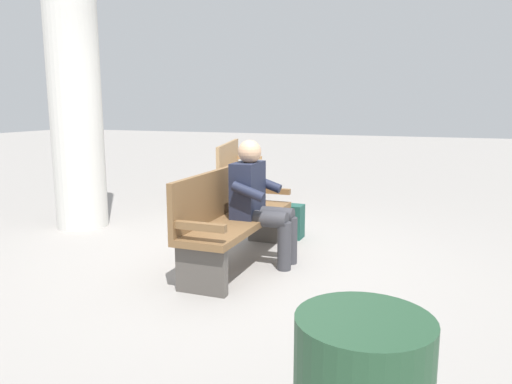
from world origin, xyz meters
name	(u,v)px	position (x,y,z in m)	size (l,w,h in m)	color
ground_plane	(240,264)	(0.00, 0.00, 0.00)	(40.00, 40.00, 0.00)	gray
bench_near	(233,216)	(0.00, -0.07, 0.46)	(1.80, 0.49, 0.90)	brown
person_seated	(259,199)	(-0.08, 0.16, 0.63)	(0.57, 0.57, 1.18)	#1E2338
backpack	(288,221)	(-1.06, 0.15, 0.19)	(0.25, 0.35, 0.38)	#1E4C42
bench_far	(237,170)	(-3.06, -1.31, 0.46)	(1.86, 0.90, 0.90)	#9E7A51
support_pillar	(73,63)	(-0.68, -2.41, 1.98)	(0.62, 0.62, 3.96)	silver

